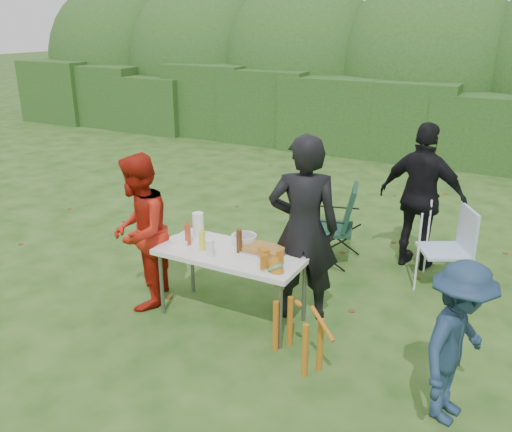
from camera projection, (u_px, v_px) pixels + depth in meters
The scene contains 20 objects.
ground at pixel (211, 323), 5.52m from camera, with size 80.00×80.00×0.00m, color #1E4211.
hedge_row at pixel (406, 119), 11.86m from camera, with size 22.00×1.40×1.70m, color #23471C.
shrub_backdrop at pixel (425, 77), 12.93m from camera, with size 20.00×2.60×3.20m, color #3D6628.
folding_table at pixel (232, 257), 5.41m from camera, with size 1.50×0.70×0.74m.
person_cook at pixel (303, 230), 5.35m from camera, with size 0.70×0.46×1.93m, color black.
person_red_jacket at pixel (139, 232), 5.65m from camera, with size 0.81×0.63×1.66m, color #AB1C0E.
person_black_puffy at pixel (422, 197), 6.51m from camera, with size 1.06×0.44×1.81m, color black.
child at pixel (457, 344), 4.02m from camera, with size 0.85×0.49×1.31m, color #1B304B.
dog at pixel (298, 317), 4.79m from camera, with size 0.92×0.37×0.88m, color #A65F15, non-canonical shape.
camping_chair at pixel (330, 224), 6.76m from camera, with size 0.64×0.64×1.03m, color #173928, non-canonical shape.
lawn_chair at pixel (444, 247), 6.16m from camera, with size 0.56×0.56×0.95m, color #5387C5, non-canonical shape.
food_tray at pixel (264, 251), 5.39m from camera, with size 0.45×0.30×0.02m, color #B7B7BA.
focaccia_bread at pixel (264, 248), 5.38m from camera, with size 0.40×0.26×0.04m, color #A37130.
mustard_bottle at pixel (202, 241), 5.40m from camera, with size 0.06×0.06×0.20m, color yellow.
ketchup_bottle at pixel (188, 235), 5.52m from camera, with size 0.06×0.06×0.22m, color #B53C20.
beer_bottle at pixel (239, 241), 5.34m from camera, with size 0.06×0.06×0.24m, color #47230F.
paper_towel_roll at pixel (198, 225), 5.74m from camera, with size 0.12×0.12×0.26m, color white.
cup_stack at pixel (210, 248), 5.24m from camera, with size 0.08×0.08×0.18m, color white.
pasta_bowl at pixel (244, 240), 5.56m from camera, with size 0.26×0.26×0.10m, color silver.
plate_stack at pixel (181, 240), 5.61m from camera, with size 0.24×0.24×0.05m, color white.
Camera 1 is at (2.66, -4.03, 2.93)m, focal length 38.00 mm.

